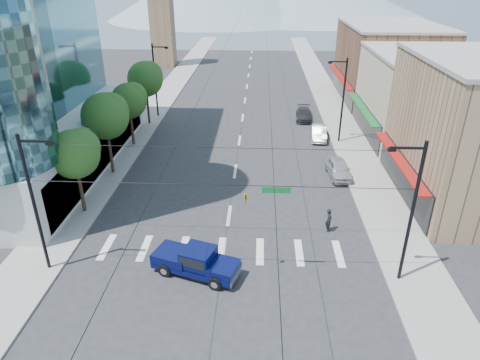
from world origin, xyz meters
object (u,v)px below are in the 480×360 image
at_px(parked_car_near, 339,168).
at_px(parked_car_mid, 319,133).
at_px(parked_car_far, 304,114).
at_px(pickup_truck, 196,261).
at_px(pedestrian, 329,220).

xyz_separation_m(parked_car_near, parked_car_mid, (-0.66, 9.50, -0.05)).
relative_size(parked_car_mid, parked_car_far, 0.95).
relative_size(pickup_truck, parked_car_near, 1.26).
height_order(pickup_truck, parked_car_far, pickup_truck).
bearing_deg(pickup_truck, pedestrian, 49.48).
height_order(pickup_truck, parked_car_mid, pickup_truck).
height_order(parked_car_near, parked_car_far, parked_car_near).
bearing_deg(parked_car_far, pickup_truck, -102.67).
bearing_deg(pedestrian, parked_car_mid, -2.58).
bearing_deg(pickup_truck, parked_car_near, 71.39).
distance_m(parked_car_mid, parked_car_far, 6.89).
bearing_deg(parked_car_mid, pedestrian, -89.72).
bearing_deg(pedestrian, parked_car_near, -11.24).
relative_size(pickup_truck, parked_car_far, 1.24).
distance_m(pedestrian, parked_car_far, 25.42).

